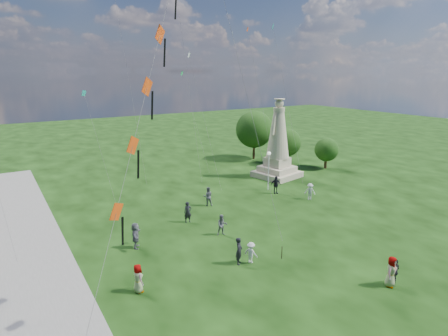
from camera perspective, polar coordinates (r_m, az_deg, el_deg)
waterfront at (r=26.58m, az=-29.39°, el=-15.45°), size 200.00×200.00×1.51m
statue at (r=44.98m, az=8.18°, el=3.02°), size 5.41×5.41×9.34m
lamppost at (r=39.84m, az=6.83°, el=0.85°), size 0.39×0.39×4.21m
tree_row at (r=52.85m, az=7.01°, el=5.06°), size 8.88×13.69×6.98m
person_0 at (r=25.22m, az=2.31°, el=-12.50°), size 0.78×0.81×1.87m
person_1 at (r=29.31m, az=-0.30°, el=-8.68°), size 0.94×0.76×1.68m
person_2 at (r=25.51m, az=4.13°, el=-12.72°), size 0.83×1.05×1.45m
person_3 at (r=25.23m, az=24.57°, el=-14.15°), size 1.05×0.67×1.67m
person_4 at (r=24.91m, az=24.13°, el=-14.21°), size 1.04×0.80×1.88m
person_5 at (r=28.02m, az=-13.31°, el=-9.96°), size 1.42×1.94×1.92m
person_6 at (r=31.81m, az=-5.53°, el=-6.72°), size 0.71×0.52×1.80m
person_7 at (r=35.51m, az=-2.48°, el=-4.33°), size 1.03×0.85×1.83m
person_8 at (r=38.14m, az=12.97°, el=-3.50°), size 1.14×1.15×1.65m
person_9 at (r=39.27m, az=7.89°, el=-2.55°), size 1.23×0.88×1.89m
person_10 at (r=22.92m, az=-12.97°, el=-16.08°), size 0.61×0.90×1.72m
red_kite_train at (r=20.57m, az=-10.76°, el=14.72°), size 9.99×9.35×20.22m
small_kites at (r=41.54m, az=-7.38°, el=16.02°), size 30.38×18.19×27.89m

